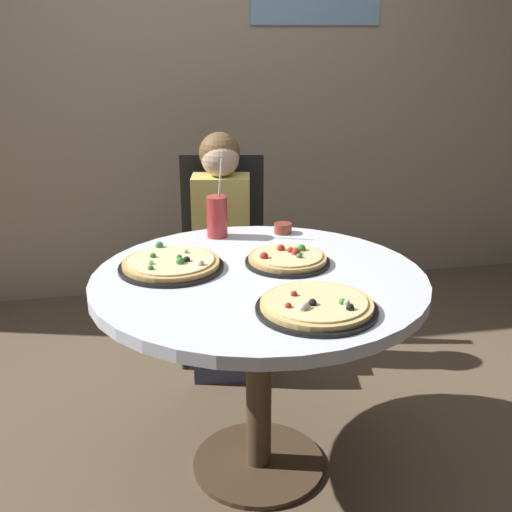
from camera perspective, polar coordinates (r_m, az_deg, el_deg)
ground_plane at (r=2.45m, az=0.24°, el=-18.32°), size 8.00×8.00×0.00m
wall_with_window at (r=3.71m, az=-5.48°, el=18.84°), size 5.20×0.14×2.90m
dining_table at (r=2.11m, az=0.26°, el=-4.57°), size 1.10×1.10×0.75m
chair_wooden at (r=3.06m, az=-3.07°, el=1.07°), size 0.47×0.47×0.95m
diner_child at (r=2.90m, az=-3.13°, el=-0.95°), size 0.32×0.43×1.08m
pizza_veggie at (r=2.14m, az=-7.66°, el=-0.73°), size 0.35×0.35×0.05m
pizza_cheese at (r=1.82m, az=5.49°, el=-4.49°), size 0.35×0.35×0.05m
pizza_pepperoni at (r=2.17m, az=2.86°, el=-0.26°), size 0.29×0.29×0.05m
soda_cup at (r=2.44m, az=-3.54°, el=3.58°), size 0.08×0.08×0.31m
sauce_bowl at (r=2.49m, az=2.44°, el=2.52°), size 0.07×0.07×0.04m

